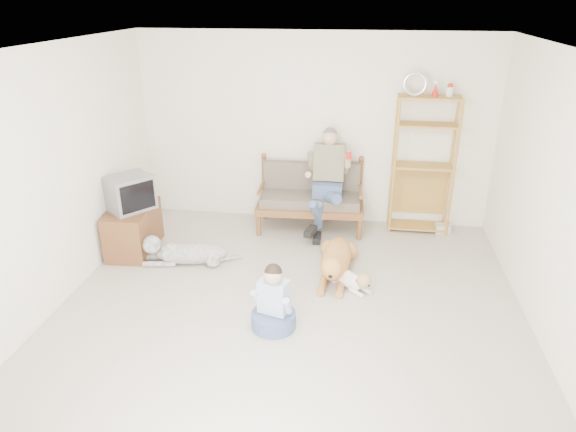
% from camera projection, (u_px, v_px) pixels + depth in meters
% --- Properties ---
extents(floor, '(5.50, 5.50, 0.00)m').
position_uv_depth(floor, '(286.00, 322.00, 5.33)').
color(floor, beige).
rests_on(floor, ground).
extents(ceiling, '(5.50, 5.50, 0.00)m').
position_uv_depth(ceiling, '(285.00, 51.00, 4.25)').
color(ceiling, white).
rests_on(ceiling, ground).
extents(wall_back, '(5.00, 0.00, 5.00)m').
position_uv_depth(wall_back, '(314.00, 130.00, 7.28)').
color(wall_back, white).
rests_on(wall_back, ground).
extents(wall_front, '(5.00, 0.00, 5.00)m').
position_uv_depth(wall_front, '(196.00, 430.00, 2.29)').
color(wall_front, white).
rests_on(wall_front, ground).
extents(wall_left, '(0.00, 5.50, 5.50)m').
position_uv_depth(wall_left, '(38.00, 189.00, 5.11)').
color(wall_left, white).
rests_on(wall_left, ground).
extents(wall_right, '(0.00, 5.50, 5.50)m').
position_uv_depth(wall_right, '(569.00, 217.00, 4.46)').
color(wall_right, white).
rests_on(wall_right, ground).
extents(loveseat, '(1.53, 0.76, 0.95)m').
position_uv_depth(loveseat, '(311.00, 195.00, 7.33)').
color(loveseat, brown).
rests_on(loveseat, ground).
extents(man, '(0.56, 0.80, 1.30)m').
position_uv_depth(man, '(325.00, 188.00, 7.04)').
color(man, '#43557B').
rests_on(man, loveseat).
extents(etagere, '(0.85, 0.37, 2.22)m').
position_uv_depth(etagere, '(423.00, 164.00, 7.05)').
color(etagere, '#A37B33').
rests_on(etagere, ground).
extents(book_stack, '(0.21, 0.15, 0.13)m').
position_uv_depth(book_stack, '(443.00, 229.00, 7.30)').
color(book_stack, silver).
rests_on(book_stack, ground).
extents(tv_stand, '(0.56, 0.93, 0.60)m').
position_uv_depth(tv_stand, '(133.00, 229.00, 6.72)').
color(tv_stand, brown).
rests_on(tv_stand, ground).
extents(crt_tv, '(0.66, 0.68, 0.44)m').
position_uv_depth(crt_tv, '(130.00, 193.00, 6.49)').
color(crt_tv, slate).
rests_on(crt_tv, tv_stand).
extents(wall_outlet, '(0.12, 0.02, 0.08)m').
position_uv_depth(wall_outlet, '(231.00, 195.00, 7.85)').
color(wall_outlet, white).
rests_on(wall_outlet, ground).
extents(golden_retriever, '(0.41, 1.45, 0.44)m').
position_uv_depth(golden_retriever, '(336.00, 261.00, 6.18)').
color(golden_retriever, '#C98D45').
rests_on(golden_retriever, ground).
extents(shaggy_dog, '(1.28, 0.46, 0.38)m').
position_uv_depth(shaggy_dog, '(183.00, 252.00, 6.44)').
color(shaggy_dog, white).
rests_on(shaggy_dog, ground).
extents(terrier, '(0.57, 0.52, 0.26)m').
position_uv_depth(terrier, '(352.00, 280.00, 5.90)').
color(terrier, white).
rests_on(terrier, ground).
extents(child, '(0.46, 0.46, 0.72)m').
position_uv_depth(child, '(274.00, 305.00, 5.17)').
color(child, '#43557B').
rests_on(child, ground).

